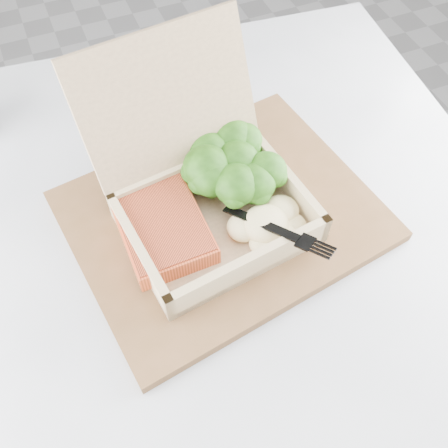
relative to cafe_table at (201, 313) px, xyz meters
name	(u,v)px	position (x,y,z in m)	size (l,w,h in m)	color
floor	(282,299)	(0.29, 0.19, -0.55)	(4.00, 4.00, 0.00)	#9C9CA1
cafe_table	(201,313)	(0.00, 0.00, 0.00)	(0.90, 0.90, 0.74)	black
serving_tray	(223,216)	(0.05, 0.03, 0.20)	(0.36, 0.29, 0.02)	brown
takeout_container	(201,182)	(0.03, 0.04, 0.25)	(0.23, 0.25, 0.19)	tan
salmon_fillet	(163,229)	(-0.03, 0.02, 0.23)	(0.09, 0.12, 0.03)	#DB562A
broccoli_pile	(236,167)	(0.08, 0.06, 0.24)	(0.13, 0.13, 0.05)	#367F1C
mashed_potatoes	(266,224)	(0.08, -0.02, 0.23)	(0.09, 0.08, 0.03)	beige
plastic_fork	(247,215)	(0.06, -0.01, 0.24)	(0.09, 0.13, 0.03)	black
receipt	(217,112)	(0.11, 0.21, 0.19)	(0.07, 0.13, 0.00)	white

